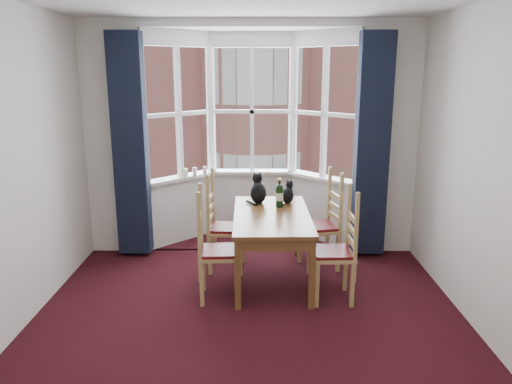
{
  "coord_description": "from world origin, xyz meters",
  "views": [
    {
      "loc": [
        0.08,
        -3.74,
        2.25
      ],
      "look_at": [
        0.06,
        1.05,
        1.05
      ],
      "focal_mm": 35.0,
      "sensor_mm": 36.0,
      "label": 1
    }
  ],
  "objects_px": {
    "wine_bottle": "(279,195)",
    "candle_short": "(195,172)",
    "chair_left_far": "(219,229)",
    "candle_extra": "(205,171)",
    "candle_tall": "(185,173)",
    "dining_table": "(272,221)",
    "cat_right": "(288,194)",
    "chair_left_near": "(210,253)",
    "cat_left": "(258,191)",
    "chair_right_near": "(342,254)",
    "chair_right_far": "(327,227)"
  },
  "relations": [
    {
      "from": "wine_bottle",
      "to": "candle_short",
      "type": "relative_size",
      "value": 2.87
    },
    {
      "from": "chair_left_far",
      "to": "candle_extra",
      "type": "distance_m",
      "value": 1.15
    },
    {
      "from": "candle_short",
      "to": "candle_tall",
      "type": "bearing_deg",
      "value": -165.48
    },
    {
      "from": "dining_table",
      "to": "chair_left_far",
      "type": "xyz_separation_m",
      "value": [
        -0.59,
        0.29,
        -0.18
      ]
    },
    {
      "from": "cat_right",
      "to": "candle_extra",
      "type": "bearing_deg",
      "value": 139.98
    },
    {
      "from": "wine_bottle",
      "to": "candle_extra",
      "type": "relative_size",
      "value": 2.66
    },
    {
      "from": "chair_left_far",
      "to": "chair_left_near",
      "type": "bearing_deg",
      "value": -92.28
    },
    {
      "from": "dining_table",
      "to": "candle_extra",
      "type": "distance_m",
      "value": 1.59
    },
    {
      "from": "dining_table",
      "to": "candle_short",
      "type": "xyz_separation_m",
      "value": [
        -0.97,
        1.3,
        0.27
      ]
    },
    {
      "from": "chair_left_near",
      "to": "cat_right",
      "type": "distance_m",
      "value": 1.28
    },
    {
      "from": "dining_table",
      "to": "cat_left",
      "type": "relative_size",
      "value": 4.24
    },
    {
      "from": "chair_right_near",
      "to": "cat_left",
      "type": "relative_size",
      "value": 2.58
    },
    {
      "from": "chair_right_near",
      "to": "wine_bottle",
      "type": "height_order",
      "value": "wine_bottle"
    },
    {
      "from": "dining_table",
      "to": "candle_tall",
      "type": "bearing_deg",
      "value": 130.7
    },
    {
      "from": "dining_table",
      "to": "candle_extra",
      "type": "xyz_separation_m",
      "value": [
        -0.84,
        1.32,
        0.28
      ]
    },
    {
      "from": "chair_left_far",
      "to": "chair_right_far",
      "type": "xyz_separation_m",
      "value": [
        1.23,
        0.07,
        0.0
      ]
    },
    {
      "from": "dining_table",
      "to": "cat_left",
      "type": "xyz_separation_m",
      "value": [
        -0.14,
        0.45,
        0.22
      ]
    },
    {
      "from": "chair_right_near",
      "to": "wine_bottle",
      "type": "relative_size",
      "value": 2.85
    },
    {
      "from": "cat_left",
      "to": "cat_right",
      "type": "relative_size",
      "value": 1.33
    },
    {
      "from": "cat_right",
      "to": "candle_tall",
      "type": "distance_m",
      "value": 1.53
    },
    {
      "from": "dining_table",
      "to": "wine_bottle",
      "type": "bearing_deg",
      "value": 71.36
    },
    {
      "from": "candle_short",
      "to": "cat_left",
      "type": "bearing_deg",
      "value": -45.41
    },
    {
      "from": "chair_right_far",
      "to": "candle_short",
      "type": "bearing_deg",
      "value": 149.89
    },
    {
      "from": "candle_short",
      "to": "candle_extra",
      "type": "height_order",
      "value": "candle_extra"
    },
    {
      "from": "wine_bottle",
      "to": "candle_tall",
      "type": "relative_size",
      "value": 3.09
    },
    {
      "from": "chair_right_far",
      "to": "candle_short",
      "type": "height_order",
      "value": "candle_short"
    },
    {
      "from": "wine_bottle",
      "to": "candle_tall",
      "type": "xyz_separation_m",
      "value": [
        -1.18,
        0.99,
        0.04
      ]
    },
    {
      "from": "chair_right_near",
      "to": "wine_bottle",
      "type": "xyz_separation_m",
      "value": [
        -0.58,
        0.75,
        0.41
      ]
    },
    {
      "from": "chair_left_near",
      "to": "cat_left",
      "type": "relative_size",
      "value": 2.58
    },
    {
      "from": "chair_left_far",
      "to": "candle_extra",
      "type": "relative_size",
      "value": 7.58
    },
    {
      "from": "dining_table",
      "to": "chair_left_far",
      "type": "height_order",
      "value": "chair_left_far"
    },
    {
      "from": "dining_table",
      "to": "chair_right_near",
      "type": "distance_m",
      "value": 0.85
    },
    {
      "from": "cat_right",
      "to": "wine_bottle",
      "type": "bearing_deg",
      "value": -120.67
    },
    {
      "from": "cat_right",
      "to": "chair_right_near",
      "type": "bearing_deg",
      "value": -62.54
    },
    {
      "from": "wine_bottle",
      "to": "candle_extra",
      "type": "distance_m",
      "value": 1.4
    },
    {
      "from": "chair_left_far",
      "to": "candle_short",
      "type": "relative_size",
      "value": 8.17
    },
    {
      "from": "candle_short",
      "to": "chair_left_near",
      "type": "bearing_deg",
      "value": -78.63
    },
    {
      "from": "wine_bottle",
      "to": "chair_left_near",
      "type": "bearing_deg",
      "value": -133.89
    },
    {
      "from": "chair_left_near",
      "to": "chair_right_near",
      "type": "relative_size",
      "value": 1.0
    },
    {
      "from": "chair_left_far",
      "to": "cat_right",
      "type": "bearing_deg",
      "value": 11.27
    },
    {
      "from": "candle_tall",
      "to": "candle_extra",
      "type": "xyz_separation_m",
      "value": [
        0.25,
        0.05,
        0.01
      ]
    },
    {
      "from": "dining_table",
      "to": "chair_right_far",
      "type": "height_order",
      "value": "chair_right_far"
    },
    {
      "from": "chair_left_near",
      "to": "candle_short",
      "type": "relative_size",
      "value": 8.17
    },
    {
      "from": "chair_left_far",
      "to": "candle_short",
      "type": "bearing_deg",
      "value": 110.91
    },
    {
      "from": "candle_extra",
      "to": "wine_bottle",
      "type": "bearing_deg",
      "value": -48.22
    },
    {
      "from": "dining_table",
      "to": "candle_tall",
      "type": "relative_size",
      "value": 14.43
    },
    {
      "from": "chair_left_far",
      "to": "candle_tall",
      "type": "bearing_deg",
      "value": 117.14
    },
    {
      "from": "chair_right_far",
      "to": "candle_tall",
      "type": "height_order",
      "value": "candle_tall"
    },
    {
      "from": "chair_right_near",
      "to": "chair_right_far",
      "type": "distance_m",
      "value": 0.84
    },
    {
      "from": "chair_right_near",
      "to": "chair_right_far",
      "type": "height_order",
      "value": "same"
    }
  ]
}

